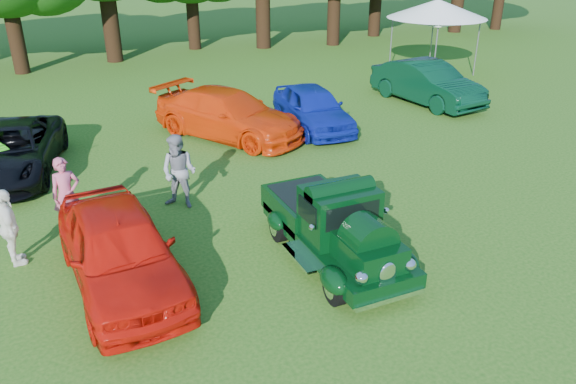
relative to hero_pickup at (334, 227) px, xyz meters
name	(u,v)px	position (x,y,z in m)	size (l,w,h in m)	color
ground	(288,277)	(-1.23, -0.29, -0.76)	(120.00, 120.00, 0.00)	#205313
hero_pickup	(334,227)	(0.00, 0.00, 0.00)	(2.09, 4.50, 1.76)	black
red_convertible	(120,249)	(-4.38, 0.86, 0.07)	(1.96, 4.87, 1.66)	red
back_car_black	(10,150)	(-6.32, 8.11, -0.02)	(2.47, 5.35, 1.49)	black
back_car_orange	(229,114)	(0.59, 8.61, 0.06)	(2.29, 5.63, 1.63)	red
back_car_blue	(313,108)	(3.67, 8.24, 0.02)	(1.84, 4.58, 1.56)	#0E1E9A
back_car_green	(427,83)	(9.53, 9.26, 0.10)	(1.82, 5.21, 1.72)	black
spectator_pink	(67,194)	(-5.11, 3.80, 0.16)	(0.67, 0.44, 1.83)	#C3506D
spectator_grey	(179,172)	(-2.37, 3.90, 0.22)	(0.95, 0.74, 1.96)	gray
spectator_white	(9,228)	(-6.36, 2.64, 0.11)	(1.02, 0.43, 1.75)	white
canopy_tent	(437,9)	(13.14, 13.57, 2.38)	(5.55, 5.55, 3.62)	white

